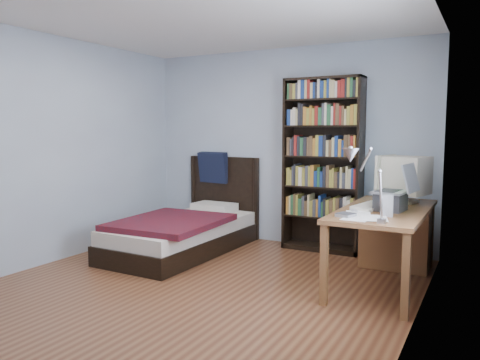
{
  "coord_description": "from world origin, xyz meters",
  "views": [
    {
      "loc": [
        2.37,
        -3.48,
        1.46
      ],
      "look_at": [
        0.15,
        0.63,
        0.97
      ],
      "focal_mm": 35.0,
      "sensor_mm": 36.0,
      "label": 1
    }
  ],
  "objects": [
    {
      "name": "bed",
      "position": [
        -0.88,
        1.13,
        0.26
      ],
      "size": [
        1.12,
        2.09,
        1.16
      ],
      "color": "black",
      "rests_on": "floor"
    },
    {
      "name": "mouse",
      "position": [
        1.47,
        1.22,
        0.75
      ],
      "size": [
        0.06,
        0.11,
        0.04
      ],
      "primitive_type": "ellipsoid",
      "color": "silver",
      "rests_on": "desk"
    },
    {
      "name": "laptop",
      "position": [
        1.59,
        0.9,
        0.85
      ],
      "size": [
        0.39,
        0.39,
        0.44
      ],
      "color": "#2D2D30",
      "rests_on": "desk"
    },
    {
      "name": "crt_monitor",
      "position": [
        1.59,
        1.45,
        1.0
      ],
      "size": [
        0.51,
        0.47,
        0.48
      ],
      "color": "beige",
      "rests_on": "desk"
    },
    {
      "name": "desk",
      "position": [
        1.51,
        1.45,
        0.42
      ],
      "size": [
        0.75,
        1.67,
        0.73
      ],
      "color": "brown",
      "rests_on": "floor"
    },
    {
      "name": "desk_lamp",
      "position": [
        1.51,
        -0.13,
        1.22
      ],
      "size": [
        0.23,
        0.52,
        0.61
      ],
      "color": "#99999E",
      "rests_on": "desk"
    },
    {
      "name": "phone_silver",
      "position": [
        1.29,
        0.67,
        0.74
      ],
      "size": [
        0.09,
        0.11,
        0.02
      ],
      "primitive_type": "cube",
      "rotation": [
        0.0,
        0.0,
        0.54
      ],
      "color": "#ACACB0",
      "rests_on": "desk"
    },
    {
      "name": "soda_can",
      "position": [
        1.41,
        1.18,
        0.79
      ],
      "size": [
        0.07,
        0.07,
        0.12
      ],
      "primitive_type": "cylinder",
      "color": "#063214",
      "rests_on": "desk"
    },
    {
      "name": "bookshelf",
      "position": [
        0.57,
        1.94,
        1.05
      ],
      "size": [
        0.94,
        0.3,
        2.08
      ],
      "color": "black",
      "rests_on": "floor"
    },
    {
      "name": "room",
      "position": [
        0.03,
        -0.0,
        1.25
      ],
      "size": [
        4.2,
        4.24,
        2.5
      ],
      "color": "#5C2E1B",
      "rests_on": "ground"
    },
    {
      "name": "keyboard",
      "position": [
        1.38,
        0.94,
        0.75
      ],
      "size": [
        0.28,
        0.51,
        0.05
      ],
      "primitive_type": "cube",
      "rotation": [
        0.0,
        0.07,
        -0.19
      ],
      "color": "beige",
      "rests_on": "desk"
    },
    {
      "name": "speaker",
      "position": [
        1.6,
        0.59,
        0.82
      ],
      "size": [
        0.11,
        0.11,
        0.19
      ],
      "primitive_type": "cube",
      "rotation": [
        0.0,
        0.0,
        0.14
      ],
      "color": "gray",
      "rests_on": "desk"
    },
    {
      "name": "external_drive",
      "position": [
        1.3,
        0.4,
        0.74
      ],
      "size": [
        0.17,
        0.17,
        0.03
      ],
      "primitive_type": "cube",
      "rotation": [
        0.0,
        0.0,
        -0.3
      ],
      "color": "gray",
      "rests_on": "desk"
    },
    {
      "name": "phone_grey",
      "position": [
        1.25,
        0.47,
        0.74
      ],
      "size": [
        0.06,
        0.09,
        0.02
      ],
      "primitive_type": "cube",
      "rotation": [
        0.0,
        0.0,
        -0.28
      ],
      "color": "gray",
      "rests_on": "desk"
    }
  ]
}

